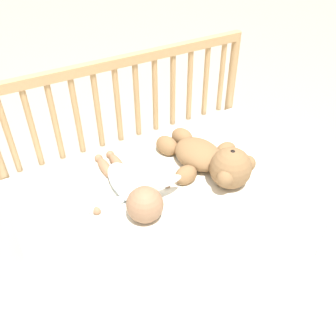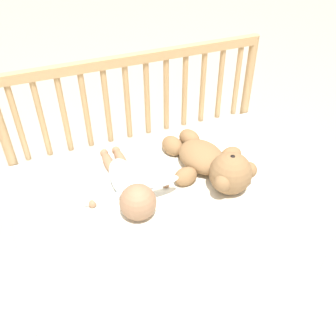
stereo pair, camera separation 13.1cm
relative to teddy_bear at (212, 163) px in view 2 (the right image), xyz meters
name	(u,v)px [view 2 (the right image)]	position (x,y,z in m)	size (l,w,h in m)	color
ground_plane	(169,257)	(-0.16, 0.02, -0.48)	(12.00, 12.00, 0.00)	tan
crib_mattress	(169,223)	(-0.16, 0.02, -0.27)	(1.06, 0.63, 0.43)	silver
crib_rail	(138,109)	(-0.16, 0.35, 0.06)	(1.06, 0.04, 0.78)	tan
blanket	(163,178)	(-0.17, 0.04, -0.05)	(0.83, 0.53, 0.01)	silver
teddy_bear	(212,163)	(0.00, 0.00, 0.00)	(0.31, 0.42, 0.15)	olive
baby	(129,186)	(-0.31, 0.00, -0.01)	(0.32, 0.42, 0.12)	white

